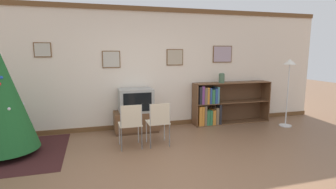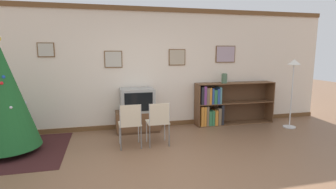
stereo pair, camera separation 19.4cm
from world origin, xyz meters
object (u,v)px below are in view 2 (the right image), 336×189
(folding_chair_left, at_px, (130,123))
(folding_chair_right, at_px, (158,121))
(tv_console, at_px, (138,121))
(television, at_px, (137,100))
(christmas_tree, at_px, (3,96))
(vase, at_px, (224,78))
(standing_lamp, at_px, (293,76))
(bookshelf, at_px, (221,105))

(folding_chair_left, relative_size, folding_chair_right, 1.00)
(tv_console, xyz_separation_m, television, (-0.00, -0.00, 0.47))
(television, relative_size, folding_chair_right, 0.88)
(folding_chair_right, bearing_deg, christmas_tree, 173.76)
(vase, bearing_deg, standing_lamp, -23.42)
(folding_chair_left, bearing_deg, tv_console, 75.53)
(bookshelf, bearing_deg, tv_console, -177.77)
(folding_chair_right, bearing_deg, vase, 30.09)
(folding_chair_left, relative_size, standing_lamp, 0.52)
(television, xyz_separation_m, vase, (2.05, 0.04, 0.42))
(tv_console, relative_size, folding_chair_left, 1.15)
(tv_console, bearing_deg, christmas_tree, -162.91)
(folding_chair_right, height_order, vase, vase)
(bookshelf, bearing_deg, christmas_tree, -169.62)
(christmas_tree, bearing_deg, vase, 9.80)
(television, relative_size, folding_chair_left, 0.88)
(tv_console, distance_m, standing_lamp, 3.62)
(tv_console, height_order, folding_chair_left, folding_chair_left)
(standing_lamp, bearing_deg, vase, 156.58)
(tv_console, xyz_separation_m, folding_chair_right, (0.26, -1.00, 0.25))
(bookshelf, bearing_deg, television, -177.70)
(christmas_tree, relative_size, tv_console, 2.10)
(folding_chair_right, bearing_deg, folding_chair_left, 180.00)
(folding_chair_right, xyz_separation_m, bookshelf, (1.75, 1.08, 0.00))
(standing_lamp, bearing_deg, folding_chair_right, -172.11)
(tv_console, height_order, television, television)
(folding_chair_left, relative_size, vase, 3.59)
(christmas_tree, relative_size, standing_lamp, 1.27)
(folding_chair_left, distance_m, vase, 2.62)
(folding_chair_right, distance_m, vase, 2.17)
(folding_chair_left, xyz_separation_m, vase, (2.31, 1.04, 0.64))
(christmas_tree, xyz_separation_m, folding_chair_right, (2.59, -0.28, -0.52))
(folding_chair_left, distance_m, bookshelf, 2.51)
(christmas_tree, bearing_deg, standing_lamp, 1.57)
(tv_console, bearing_deg, vase, 1.15)
(christmas_tree, distance_m, vase, 4.45)
(christmas_tree, xyz_separation_m, standing_lamp, (5.77, 0.16, 0.21))
(television, xyz_separation_m, folding_chair_right, (0.26, -1.00, -0.22))
(standing_lamp, bearing_deg, christmas_tree, -178.43)
(folding_chair_left, height_order, standing_lamp, standing_lamp)
(christmas_tree, height_order, standing_lamp, christmas_tree)
(tv_console, bearing_deg, folding_chair_right, -75.53)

